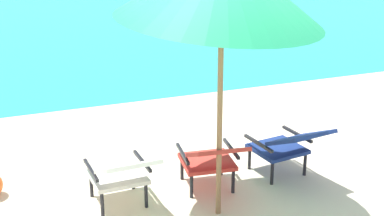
# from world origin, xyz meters

# --- Properties ---
(ground_plane) EXTENTS (40.00, 40.00, 0.00)m
(ground_plane) POSITION_xyz_m (0.00, 4.00, 0.00)
(ground_plane) COLOR beige
(ocean_band) EXTENTS (40.00, 18.00, 0.01)m
(ocean_band) POSITION_xyz_m (0.00, 11.83, 0.00)
(ocean_band) COLOR #28B2B7
(ocean_band) RESTS_ON ground_plane
(lounge_chair_left) EXTENTS (0.57, 0.90, 0.68)m
(lounge_chair_left) POSITION_xyz_m (-0.91, -0.16, 0.40)
(lounge_chair_left) COLOR silver
(lounge_chair_left) RESTS_ON ground_plane
(lounge_chair_center) EXTENTS (0.63, 0.93, 0.68)m
(lounge_chair_center) POSITION_xyz_m (0.01, -0.16, 0.40)
(lounge_chair_center) COLOR red
(lounge_chair_center) RESTS_ON ground_plane
(lounge_chair_right) EXTENTS (0.66, 0.94, 0.68)m
(lounge_chair_right) POSITION_xyz_m (0.90, -0.12, 0.40)
(lounge_chair_right) COLOR navy
(lounge_chair_right) RESTS_ON ground_plane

